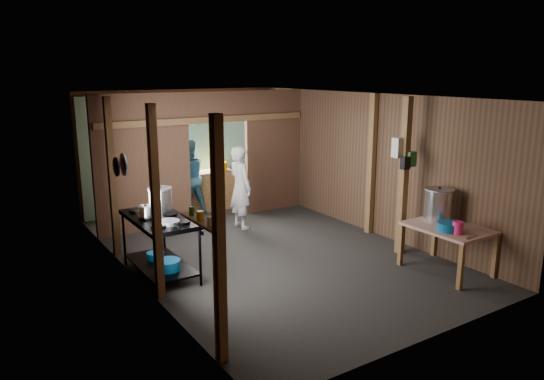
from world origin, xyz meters
TOP-DOWN VIEW (x-y plane):
  - floor at (0.00, 0.00)m, footprint 4.50×7.00m
  - ceiling at (0.00, 0.00)m, footprint 4.50×7.00m
  - wall_back at (0.00, 3.50)m, footprint 4.50×0.00m
  - wall_front at (0.00, -3.50)m, footprint 4.50×0.00m
  - wall_left at (-2.25, 0.00)m, footprint 0.00×7.00m
  - wall_right at (2.25, 0.00)m, footprint 0.00×7.00m
  - partition_left at (-1.32, 2.20)m, footprint 1.85×0.10m
  - partition_right at (1.57, 2.20)m, footprint 1.35×0.10m
  - partition_header at (0.25, 2.20)m, footprint 1.30×0.10m
  - turquoise_panel at (0.00, 3.44)m, footprint 4.40×0.06m
  - back_counter at (0.30, 2.95)m, footprint 1.20×0.50m
  - wall_clock at (0.25, 3.40)m, footprint 0.20×0.03m
  - post_left_a at (-2.18, -2.60)m, footprint 0.10×0.12m
  - post_left_b at (-2.18, -0.80)m, footprint 0.10×0.12m
  - post_left_c at (-2.18, 1.20)m, footprint 0.10×0.12m
  - post_right at (2.18, -0.20)m, footprint 0.10×0.12m
  - post_free at (1.85, -1.30)m, footprint 0.12×0.12m
  - cross_beam at (0.00, 2.15)m, footprint 4.40×0.12m
  - pan_lid_big at (-2.21, 0.40)m, footprint 0.03×0.34m
  - pan_lid_small at (-2.21, 0.80)m, footprint 0.03×0.30m
  - wall_shelf at (-2.15, -2.10)m, footprint 0.14×0.80m
  - jar_white at (-2.15, -2.35)m, footprint 0.07×0.07m
  - jar_yellow at (-2.15, -2.10)m, footprint 0.08×0.08m
  - jar_green at (-2.15, -1.88)m, footprint 0.06×0.06m
  - bag_white at (1.80, -1.22)m, footprint 0.22×0.15m
  - bag_green at (1.92, -1.36)m, footprint 0.16×0.12m
  - bag_black at (1.78, -1.38)m, footprint 0.14×0.10m
  - gas_range at (-1.88, -0.04)m, footprint 0.78×1.52m
  - prep_table at (1.83, -2.26)m, footprint 0.87×1.20m
  - stove_pot_large at (-1.71, 0.31)m, footprint 0.44×0.44m
  - stove_pot_med at (-2.05, 0.02)m, footprint 0.25×0.25m
  - frying_pan at (-1.88, -0.45)m, footprint 0.35×0.55m
  - blue_tub_front at (-1.88, -0.34)m, footprint 0.36×0.36m
  - blue_tub_back at (-1.88, 0.18)m, footprint 0.27×0.27m
  - stock_pot at (1.95, -1.95)m, footprint 0.58×0.58m
  - wash_basin at (1.66, -2.40)m, footprint 0.36×0.36m
  - pink_bucket at (1.65, -2.56)m, footprint 0.19×0.19m
  - knife at (1.69, -2.76)m, footprint 0.30×0.07m
  - yellow_tub at (0.65, 2.95)m, footprint 0.32×0.32m
  - cook at (0.30, 1.39)m, footprint 0.42×0.61m
  - worker_back at (-0.18, 2.77)m, footprint 0.79×0.62m

SIDE VIEW (x-z plane):
  - floor at x=0.00m, z-range 0.00..0.00m
  - blue_tub_back at x=-1.88m, z-range 0.17..0.28m
  - blue_tub_front at x=-1.88m, z-range 0.17..0.32m
  - prep_table at x=1.83m, z-range 0.00..0.71m
  - back_counter at x=0.30m, z-range 0.00..0.85m
  - gas_range at x=-1.88m, z-range 0.00..0.90m
  - knife at x=1.69m, z-range 0.71..0.72m
  - wash_basin at x=1.66m, z-range 0.71..0.84m
  - pink_bucket at x=1.65m, z-range 0.71..0.89m
  - cook at x=0.30m, z-range 0.00..1.60m
  - worker_back at x=-0.18m, z-range 0.00..1.61m
  - frying_pan at x=-1.88m, z-range 0.89..0.96m
  - yellow_tub at x=0.65m, z-range 0.85..1.03m
  - stock_pot at x=1.95m, z-range 0.69..1.22m
  - stove_pot_med at x=-2.05m, z-range 0.88..1.08m
  - stove_pot_large at x=-1.71m, z-range 0.88..1.25m
  - turquoise_panel at x=0.00m, z-range 0.00..2.50m
  - wall_back at x=0.00m, z-range 0.00..2.60m
  - wall_front at x=0.00m, z-range 0.00..2.60m
  - wall_left at x=-2.25m, z-range 0.00..2.60m
  - wall_right at x=2.25m, z-range 0.00..2.60m
  - partition_left at x=-1.32m, z-range 0.00..2.60m
  - partition_right at x=1.57m, z-range 0.00..2.60m
  - post_left_a at x=-2.18m, z-range 0.00..2.60m
  - post_left_b at x=-2.18m, z-range 0.00..2.60m
  - post_left_c at x=-2.18m, z-range 0.00..2.60m
  - post_right at x=2.18m, z-range 0.00..2.60m
  - post_free at x=1.85m, z-range 0.00..2.60m
  - wall_shelf at x=-2.15m, z-range 1.39..1.41m
  - jar_white at x=-2.15m, z-range 1.42..1.52m
  - jar_yellow at x=-2.15m, z-range 1.42..1.52m
  - jar_green at x=-2.15m, z-range 1.42..1.52m
  - pan_lid_small at x=-2.21m, z-range 1.40..1.70m
  - bag_black at x=1.78m, z-range 1.45..1.65m
  - bag_green at x=1.92m, z-range 1.48..1.72m
  - pan_lid_big at x=-2.21m, z-range 1.48..1.82m
  - bag_white at x=1.80m, z-range 1.62..1.94m
  - wall_clock at x=0.25m, z-range 1.80..2.00m
  - cross_beam at x=0.00m, z-range 1.99..2.11m
  - partition_header at x=0.25m, z-range 2.00..2.60m
  - ceiling at x=0.00m, z-range 2.60..2.60m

